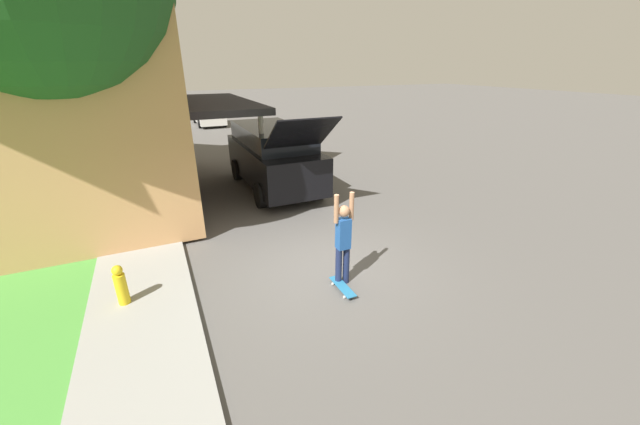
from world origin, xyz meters
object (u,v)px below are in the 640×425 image
at_px(skateboarder, 343,239).
at_px(skateboard, 342,287).
at_px(suv_parked, 273,156).
at_px(fire_hydrant, 121,285).
at_px(car_down_street, 209,116).

height_order(skateboarder, skateboard, skateboarder).
bearing_deg(suv_parked, fire_hydrant, -130.90).
height_order(suv_parked, fire_hydrant, suv_parked).
relative_size(skateboarder, fire_hydrant, 2.50).
bearing_deg(suv_parked, skateboarder, -96.11).
xyz_separation_m(skateboarder, fire_hydrant, (-3.94, 0.99, -0.52)).
bearing_deg(skateboarder, suv_parked, 83.89).
height_order(car_down_street, skateboard, car_down_street).
relative_size(car_down_street, skateboarder, 2.26).
bearing_deg(fire_hydrant, skateboard, -17.57).
xyz_separation_m(suv_parked, fire_hydrant, (-4.61, -5.32, -0.70)).
relative_size(suv_parked, fire_hydrant, 7.59).
bearing_deg(skateboard, car_down_street, 87.29).
height_order(skateboard, fire_hydrant, fire_hydrant).
height_order(suv_parked, car_down_street, suv_parked).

